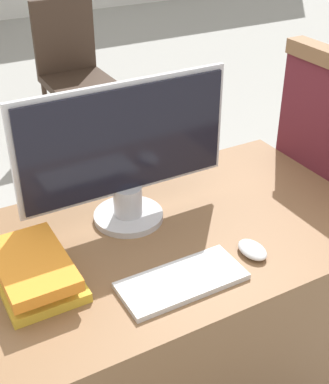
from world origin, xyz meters
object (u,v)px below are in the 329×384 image
Objects in this scene: far_chair at (72,65)px; book_stack at (35,272)px; mouse at (252,250)px; monitor at (126,152)px; keyboard at (182,281)px.

book_stack is at bearing -75.87° from far_chair.
monitor is at bearing 124.54° from mouse.
far_chair is (0.66, 2.61, -0.27)m from keyboard.
far_chair reaches higher than mouse.
monitor is at bearing 88.44° from keyboard.
far_chair is at bearing 67.90° from book_stack.
mouse reaches higher than keyboard.
mouse is at bearing -63.06° from far_chair.
keyboard is at bearing -28.04° from book_stack.
book_stack is (-0.33, 0.18, 0.03)m from keyboard.
monitor is 0.45m from mouse.
mouse is at bearing 2.72° from keyboard.
book_stack is 2.65m from far_chair.
far_chair is at bearing 75.84° from keyboard.
mouse is 0.59m from book_stack.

